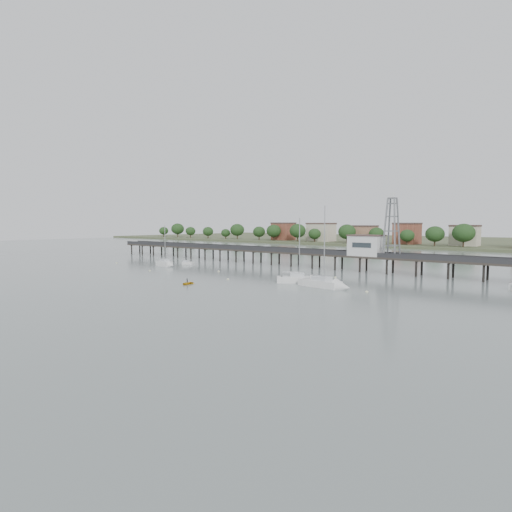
{
  "coord_description": "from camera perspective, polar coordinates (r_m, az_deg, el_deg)",
  "views": [
    {
      "loc": [
        71.98,
        -39.85,
        12.28
      ],
      "look_at": [
        4.08,
        42.0,
        4.0
      ],
      "focal_mm": 30.0,
      "sensor_mm": 36.0,
      "label": 1
    }
  ],
  "objects": [
    {
      "name": "sailboat_c",
      "position": [
        88.16,
        6.4,
        -3.16
      ],
      "size": [
        8.35,
        7.09,
        14.08
      ],
      "rotation": [
        0.0,
        0.0,
        0.64
      ],
      "color": "white",
      "rests_on": "ground"
    },
    {
      "name": "dinghy_occupant",
      "position": [
        86.82,
        -9.16,
        -3.74
      ],
      "size": [
        0.45,
        1.02,
        0.24
      ],
      "primitive_type": "imported",
      "rotation": [
        0.0,
        0.0,
        3.23
      ],
      "color": "black",
      "rests_on": "ground"
    },
    {
      "name": "pier",
      "position": [
        123.38,
        3.88,
        0.5
      ],
      "size": [
        150.0,
        5.0,
        5.5
      ],
      "color": "#2D2823",
      "rests_on": "ground"
    },
    {
      "name": "pier_building",
      "position": [
        110.49,
        14.46,
        1.4
      ],
      "size": [
        8.4,
        5.4,
        5.3
      ],
      "color": "silver",
      "rests_on": "ground"
    },
    {
      "name": "sailboat_d",
      "position": [
        81.86,
        9.79,
        -3.8
      ],
      "size": [
        10.35,
        3.93,
        16.51
      ],
      "rotation": [
        0.0,
        0.0,
        -0.1
      ],
      "color": "white",
      "rests_on": "ground"
    },
    {
      "name": "sailboat_b",
      "position": [
        123.42,
        -11.83,
        -1.05
      ],
      "size": [
        7.45,
        2.98,
        12.07
      ],
      "rotation": [
        0.0,
        0.0,
        -0.12
      ],
      "color": "white",
      "rests_on": "ground"
    },
    {
      "name": "far_shore",
      "position": [
        288.68,
        25.29,
        1.78
      ],
      "size": [
        500.0,
        170.0,
        10.4
      ],
      "color": "#475133",
      "rests_on": "ground"
    },
    {
      "name": "mooring_buoys",
      "position": [
        105.96,
        -5.99,
        -2.18
      ],
      "size": [
        83.58,
        18.71,
        0.39
      ],
      "color": "#FAFBC3",
      "rests_on": "ground"
    },
    {
      "name": "ground_plane",
      "position": [
        83.19,
        -21.17,
        -4.34
      ],
      "size": [
        500.0,
        500.0,
        0.0
      ],
      "primitive_type": "plane",
      "color": "slate",
      "rests_on": "ground"
    },
    {
      "name": "lattice_tower",
      "position": [
        107.75,
        17.64,
        3.62
      ],
      "size": [
        3.2,
        3.2,
        15.5
      ],
      "color": "slate",
      "rests_on": "ground"
    },
    {
      "name": "white_tender",
      "position": [
        127.47,
        -9.11,
        -0.94
      ],
      "size": [
        3.73,
        2.41,
        1.35
      ],
      "rotation": [
        0.0,
        0.0,
        0.3
      ],
      "color": "white",
      "rests_on": "ground"
    },
    {
      "name": "yellow_dinghy",
      "position": [
        86.82,
        -9.16,
        -3.74
      ],
      "size": [
        2.22,
        0.98,
        3.01
      ],
      "primitive_type": "imported",
      "rotation": [
        0.0,
        0.0,
        0.17
      ],
      "color": "gold",
      "rests_on": "ground"
    }
  ]
}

